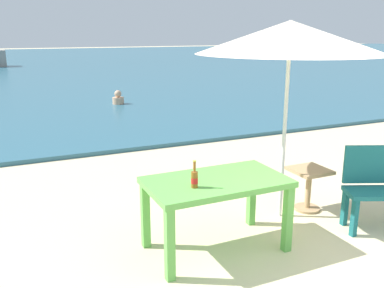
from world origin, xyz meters
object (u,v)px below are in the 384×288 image
patio_umbrella (290,37)px  side_table_wood (309,183)px  swimmer_person (118,99)px  beer_bottle_amber (194,178)px  picnic_table_green (216,190)px

patio_umbrella → side_table_wood: bearing=1.3°
swimmer_person → beer_bottle_amber: bearing=-100.3°
picnic_table_green → patio_umbrella: size_ratio=0.61×
picnic_table_green → beer_bottle_amber: beer_bottle_amber is taller
beer_bottle_amber → swimmer_person: (1.61, 8.91, -0.61)m
beer_bottle_amber → side_table_wood: size_ratio=0.49×
picnic_table_green → swimmer_person: (1.32, 8.79, -0.41)m
picnic_table_green → side_table_wood: size_ratio=2.59×
beer_bottle_amber → patio_umbrella: bearing=19.9°
picnic_table_green → swimmer_person: 8.90m
beer_bottle_amber → side_table_wood: (1.81, 0.51, -0.50)m
side_table_wood → swimmer_person: (-0.20, 8.40, -0.11)m
picnic_table_green → side_table_wood: (1.51, 0.39, -0.30)m
side_table_wood → beer_bottle_amber: bearing=-164.3°
picnic_table_green → side_table_wood: picnic_table_green is taller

